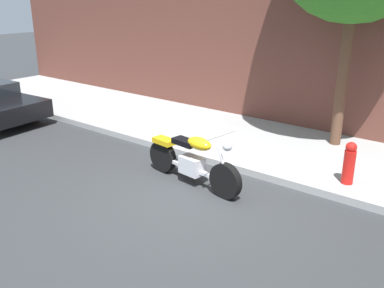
{
  "coord_description": "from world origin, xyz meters",
  "views": [
    {
      "loc": [
        4.1,
        -5.13,
        3.33
      ],
      "look_at": [
        -0.27,
        0.47,
        0.77
      ],
      "focal_mm": 39.85,
      "sensor_mm": 36.0,
      "label": 1
    }
  ],
  "objects": [
    {
      "name": "ground_plane",
      "position": [
        0.0,
        0.0,
        0.0
      ],
      "size": [
        60.0,
        60.0,
        0.0
      ],
      "primitive_type": "plane",
      "color": "#303335"
    },
    {
      "name": "sidewalk",
      "position": [
        0.0,
        2.96,
        0.07
      ],
      "size": [
        22.45,
        3.13,
        0.14
      ],
      "primitive_type": "cube",
      "color": "#A1A1A1",
      "rests_on": "ground"
    },
    {
      "name": "motorcycle",
      "position": [
        -0.27,
        0.47,
        0.45
      ],
      "size": [
        2.22,
        0.72,
        1.12
      ],
      "color": "black",
      "rests_on": "ground"
    },
    {
      "name": "fire_hydrant",
      "position": [
        2.05,
        1.92,
        0.46
      ],
      "size": [
        0.2,
        0.2,
        0.91
      ],
      "color": "red",
      "rests_on": "ground"
    }
  ]
}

